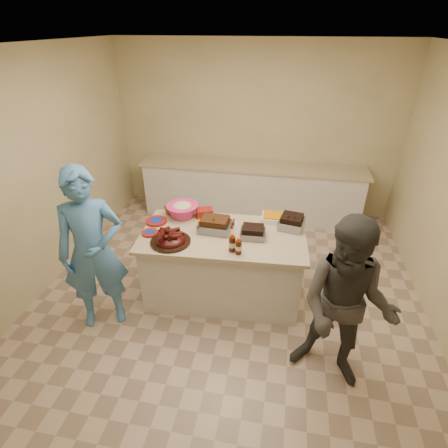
% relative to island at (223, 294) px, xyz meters
% --- Properties ---
extents(room, '(4.50, 5.00, 2.70)m').
position_rel_island_xyz_m(room, '(0.07, -0.11, 0.00)').
color(room, beige).
rests_on(room, ground).
extents(back_counter, '(3.60, 0.64, 0.90)m').
position_rel_island_xyz_m(back_counter, '(0.07, 2.09, 0.45)').
color(back_counter, silver).
rests_on(back_counter, ground).
extents(island, '(1.85, 1.05, 0.85)m').
position_rel_island_xyz_m(island, '(0.00, 0.00, 0.00)').
color(island, silver).
rests_on(island, ground).
extents(rib_platter, '(0.51, 0.51, 0.17)m').
position_rel_island_xyz_m(rib_platter, '(-0.52, -0.26, 0.85)').
color(rib_platter, '#3E0A08').
rests_on(rib_platter, island).
extents(pulled_pork_tray, '(0.35, 0.28, 0.10)m').
position_rel_island_xyz_m(pulled_pork_tray, '(-0.10, 0.05, 0.85)').
color(pulled_pork_tray, '#47230F').
rests_on(pulled_pork_tray, island).
extents(brisket_tray, '(0.27, 0.23, 0.08)m').
position_rel_island_xyz_m(brisket_tray, '(0.33, 0.00, 0.85)').
color(brisket_tray, black).
rests_on(brisket_tray, island).
extents(roasting_pan, '(0.31, 0.31, 0.11)m').
position_rel_island_xyz_m(roasting_pan, '(0.73, 0.27, 0.85)').
color(roasting_pan, gray).
rests_on(roasting_pan, island).
extents(coleslaw_bowl, '(0.40, 0.40, 0.26)m').
position_rel_island_xyz_m(coleslaw_bowl, '(-0.55, 0.31, 0.85)').
color(coleslaw_bowl, '#DC2E70').
rests_on(coleslaw_bowl, island).
extents(sausage_plate, '(0.28, 0.28, 0.05)m').
position_rel_island_xyz_m(sausage_plate, '(-0.01, 0.21, 0.85)').
color(sausage_plate, silver).
rests_on(sausage_plate, island).
extents(mac_cheese_dish, '(0.32, 0.24, 0.08)m').
position_rel_island_xyz_m(mac_cheese_dish, '(0.54, 0.41, 0.85)').
color(mac_cheese_dish, orange).
rests_on(mac_cheese_dish, island).
extents(bbq_bottle_a, '(0.07, 0.07, 0.21)m').
position_rel_island_xyz_m(bbq_bottle_a, '(0.15, -0.30, 0.85)').
color(bbq_bottle_a, '#3C130A').
rests_on(bbq_bottle_a, island).
extents(bbq_bottle_b, '(0.07, 0.07, 0.19)m').
position_rel_island_xyz_m(bbq_bottle_b, '(0.22, -0.34, 0.85)').
color(bbq_bottle_b, '#3C130A').
rests_on(bbq_bottle_b, island).
extents(mustard_bottle, '(0.05, 0.05, 0.12)m').
position_rel_island_xyz_m(mustard_bottle, '(-0.29, 0.08, 0.85)').
color(mustard_bottle, '#E1BC05').
rests_on(mustard_bottle, island).
extents(sauce_bowl, '(0.14, 0.05, 0.14)m').
position_rel_island_xyz_m(sauce_bowl, '(-0.02, 0.12, 0.85)').
color(sauce_bowl, silver).
rests_on(sauce_bowl, island).
extents(plate_stack_large, '(0.25, 0.25, 0.03)m').
position_rel_island_xyz_m(plate_stack_large, '(-0.81, 0.11, 0.85)').
color(plate_stack_large, maroon).
rests_on(plate_stack_large, island).
extents(plate_stack_small, '(0.19, 0.19, 0.03)m').
position_rel_island_xyz_m(plate_stack_small, '(-0.79, -0.14, 0.85)').
color(plate_stack_small, maroon).
rests_on(plate_stack_small, island).
extents(plastic_cup, '(0.12, 0.11, 0.11)m').
position_rel_island_xyz_m(plastic_cup, '(-0.73, 0.34, 0.85)').
color(plastic_cup, brown).
rests_on(plastic_cup, island).
extents(basket_stack, '(0.23, 0.20, 0.10)m').
position_rel_island_xyz_m(basket_stack, '(-0.30, 0.36, 0.85)').
color(basket_stack, maroon).
rests_on(basket_stack, island).
extents(guest_blue, '(1.36, 1.88, 0.43)m').
position_rel_island_xyz_m(guest_blue, '(-1.20, -0.63, 0.00)').
color(guest_blue, '#4985C3').
rests_on(guest_blue, ground).
extents(guest_gray, '(1.26, 1.82, 0.63)m').
position_rel_island_xyz_m(guest_gray, '(1.20, -0.91, 0.00)').
color(guest_gray, '#45423D').
rests_on(guest_gray, ground).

